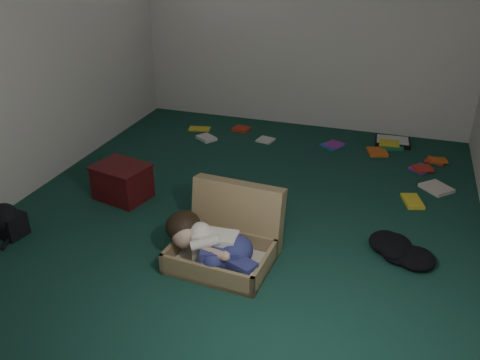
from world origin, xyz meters
The scene contains 11 objects.
floor centered at (0.00, 0.00, 0.00)m, with size 4.50×4.50×0.00m, color #153E32.
wall_back centered at (0.00, 2.25, 1.30)m, with size 4.50×4.50×0.00m, color silver.
wall_front centered at (0.00, -2.25, 1.30)m, with size 4.50×4.50×0.00m, color silver.
wall_left centered at (-2.00, 0.00, 1.30)m, with size 4.50×4.50×0.00m, color silver.
suitcase centered at (0.10, -0.74, 0.16)m, with size 0.77×0.75×0.53m.
person centered at (0.03, -0.91, 0.20)m, with size 0.78×0.41×0.33m.
maroon_bin centered at (-1.13, -0.17, 0.16)m, with size 0.54×0.47×0.33m.
backpack centered at (-1.70, -1.01, 0.11)m, with size 0.35×0.28×0.21m, color black, non-canonical shape.
clothing_pile centered at (1.33, -0.33, 0.07)m, with size 0.43×0.35×0.14m, color black, non-canonical shape.
paper_tray centered at (1.16, 1.95, 0.03)m, with size 0.41×0.32×0.05m.
book_scatter centered at (0.53, 1.45, 0.01)m, with size 3.01×1.52×0.02m.
Camera 1 is at (1.19, -3.75, 2.25)m, focal length 38.00 mm.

